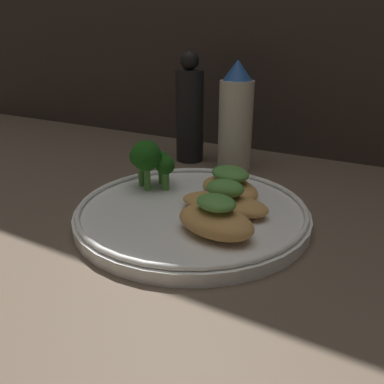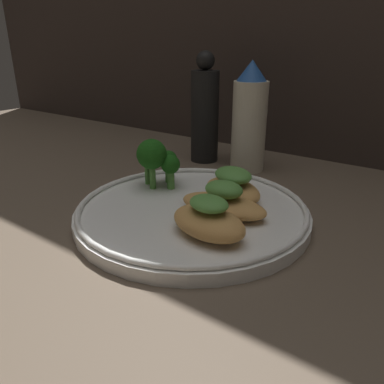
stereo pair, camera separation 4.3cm
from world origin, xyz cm
name	(u,v)px [view 1 (the left image)]	position (x,y,z in cm)	size (l,w,h in cm)	color
ground_plane	(192,222)	(0.00, 0.00, -0.50)	(180.00, 180.00, 1.00)	brown
plate	(192,211)	(0.00, 0.00, 0.99)	(27.23, 27.23, 2.00)	white
grilled_meat_front	(216,219)	(5.23, -4.46, 3.08)	(9.19, 6.60, 4.20)	tan
grilled_meat_middle	(225,201)	(3.83, 0.69, 2.84)	(10.55, 5.82, 3.93)	tan
grilled_meat_back	(230,185)	(2.57, 4.94, 3.06)	(10.04, 8.85, 4.03)	tan
broccoli_bunch	(150,159)	(-7.89, 2.89, 5.41)	(6.31, 6.31, 6.67)	#569942
sauce_bottle	(236,118)	(-3.55, 20.37, 8.15)	(5.40, 5.40, 17.04)	beige
pepper_grinder	(190,113)	(-11.98, 20.37, 8.30)	(4.69, 4.69, 18.21)	black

